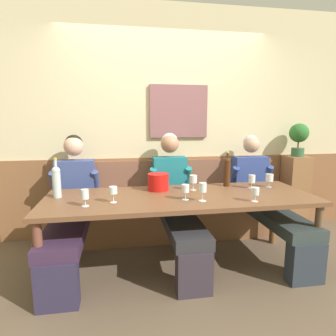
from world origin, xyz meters
name	(u,v)px	position (x,y,z in m)	size (l,w,h in m)	color
ground_plane	(182,272)	(0.00, 0.00, -0.01)	(6.80, 6.80, 0.02)	brown
room_wall_back	(164,123)	(0.00, 1.09, 1.40)	(6.80, 0.12, 2.80)	beige
wood_wainscot_panel	(165,195)	(0.00, 1.04, 0.49)	(6.80, 0.03, 0.97)	brown
wall_bench	(168,215)	(0.00, 0.83, 0.28)	(2.83, 0.42, 0.94)	brown
dining_table	(181,202)	(0.00, 0.08, 0.66)	(2.53, 0.89, 0.73)	brown
person_right_seat	(71,202)	(-1.06, 0.43, 0.62)	(0.52, 1.36, 1.28)	#2C2640
person_center_right_seat	(176,197)	(0.02, 0.43, 0.62)	(0.49, 1.36, 1.29)	#312934
person_left_seat	(265,196)	(1.04, 0.40, 0.59)	(0.52, 1.35, 1.25)	#28303A
ice_bucket	(158,182)	(-0.18, 0.33, 0.82)	(0.22, 0.22, 0.17)	red
wine_bottle_amber_mid	(227,171)	(0.58, 0.38, 0.90)	(0.07, 0.07, 0.38)	#432412
wine_bottle_green_tall	(56,181)	(-1.14, 0.21, 0.89)	(0.08, 0.08, 0.37)	#B1C3C6
wine_glass_center_front	(269,178)	(1.00, 0.26, 0.83)	(0.08, 0.08, 0.14)	silver
wine_glass_mid_left	(193,180)	(0.17, 0.26, 0.84)	(0.07, 0.07, 0.16)	silver
wine_glass_by_bottle	(252,180)	(0.79, 0.24, 0.82)	(0.07, 0.07, 0.14)	silver
wine_glass_right_end	(255,192)	(0.60, -0.22, 0.82)	(0.07, 0.07, 0.13)	silver
wine_glass_near_bucket	(113,191)	(-0.62, -0.05, 0.84)	(0.07, 0.07, 0.14)	silver
wine_glass_left_end	(203,188)	(0.15, -0.13, 0.85)	(0.07, 0.07, 0.17)	silver
wine_glass_center_rear	(85,195)	(-0.85, -0.12, 0.83)	(0.06, 0.06, 0.14)	silver
wine_glass_mid_right	(185,189)	(0.01, -0.06, 0.83)	(0.07, 0.07, 0.14)	silver
corner_pedestal	(294,193)	(1.71, 0.86, 0.48)	(0.28, 0.28, 0.97)	brown
potted_plant	(299,136)	(1.71, 0.86, 1.23)	(0.24, 0.24, 0.42)	#315B39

